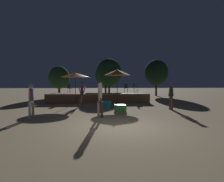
% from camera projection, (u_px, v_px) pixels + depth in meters
% --- Properties ---
extents(ground_plane, '(120.00, 120.00, 0.00)m').
position_uv_depth(ground_plane, '(121.00, 127.00, 7.25)').
color(ground_plane, tan).
extents(wooden_deck, '(9.44, 3.08, 0.86)m').
position_uv_depth(wooden_deck, '(98.00, 98.00, 17.14)').
color(wooden_deck, olive).
rests_on(wooden_deck, ground).
extents(patio_umbrella_0, '(2.42, 2.42, 3.10)m').
position_uv_depth(patio_umbrella_0, '(117.00, 72.00, 15.49)').
color(patio_umbrella_0, brown).
rests_on(patio_umbrella_0, ground).
extents(patio_umbrella_1, '(2.54, 2.54, 2.81)m').
position_uv_depth(patio_umbrella_1, '(75.00, 75.00, 15.31)').
color(patio_umbrella_1, brown).
rests_on(patio_umbrella_1, ground).
extents(cube_seat_0, '(0.57, 0.57, 0.40)m').
position_uv_depth(cube_seat_0, '(81.00, 101.00, 15.75)').
color(cube_seat_0, yellow).
rests_on(cube_seat_0, ground).
extents(cube_seat_1, '(0.73, 0.73, 0.42)m').
position_uv_depth(cube_seat_1, '(120.00, 108.00, 11.19)').
color(cube_seat_1, '#4CC651').
rests_on(cube_seat_1, ground).
extents(cube_seat_2, '(0.61, 0.61, 0.49)m').
position_uv_depth(cube_seat_2, '(107.00, 104.00, 13.08)').
color(cube_seat_2, '#2D9EDB').
rests_on(cube_seat_2, ground).
extents(person_0, '(0.31, 0.56, 1.83)m').
position_uv_depth(person_0, '(100.00, 98.00, 9.07)').
color(person_0, '#3F3F47').
rests_on(person_0, ground).
extents(person_1, '(0.49, 0.30, 1.79)m').
position_uv_depth(person_1, '(171.00, 95.00, 12.01)').
color(person_1, brown).
rests_on(person_1, ground).
extents(person_2, '(0.61, 0.31, 1.87)m').
position_uv_depth(person_2, '(82.00, 92.00, 14.20)').
color(person_2, tan).
rests_on(person_2, ground).
extents(person_3, '(0.30, 0.49, 1.75)m').
position_uv_depth(person_3, '(31.00, 99.00, 8.96)').
color(person_3, white).
rests_on(person_3, ground).
extents(bistro_chair_0, '(0.45, 0.46, 0.90)m').
position_uv_depth(bistro_chair_0, '(69.00, 87.00, 17.11)').
color(bistro_chair_0, '#2D3338').
rests_on(bistro_chair_0, wooden_deck).
extents(bistro_chair_1, '(0.40, 0.40, 0.90)m').
position_uv_depth(bistro_chair_1, '(126.00, 87.00, 18.15)').
color(bistro_chair_1, '#1E4C47').
rests_on(bistro_chair_1, wooden_deck).
extents(bistro_chair_2, '(0.41, 0.40, 0.90)m').
position_uv_depth(bistro_chair_2, '(135.00, 87.00, 16.81)').
color(bistro_chair_2, '#1E4C47').
rests_on(bistro_chair_2, wooden_deck).
extents(frisbee_disc, '(0.27, 0.27, 0.03)m').
position_uv_depth(frisbee_disc, '(101.00, 116.00, 9.58)').
color(frisbee_disc, '#33B2D8').
rests_on(frisbee_disc, ground).
extents(background_tree_0, '(3.61, 3.61, 5.32)m').
position_uv_depth(background_tree_0, '(109.00, 73.00, 25.07)').
color(background_tree_0, '#3D2B1C').
rests_on(background_tree_0, ground).
extents(background_tree_1, '(3.33, 3.33, 5.19)m').
position_uv_depth(background_tree_1, '(156.00, 73.00, 25.29)').
color(background_tree_1, '#3D2B1C').
rests_on(background_tree_1, ground).
extents(background_tree_2, '(2.68, 2.68, 4.04)m').
position_uv_depth(background_tree_2, '(59.00, 78.00, 22.95)').
color(background_tree_2, '#3D2B1C').
rests_on(background_tree_2, ground).
extents(background_tree_3, '(3.02, 3.02, 4.73)m').
position_uv_depth(background_tree_3, '(106.00, 75.00, 25.86)').
color(background_tree_3, '#3D2B1C').
rests_on(background_tree_3, ground).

